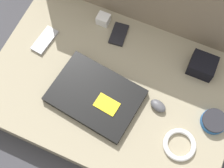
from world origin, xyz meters
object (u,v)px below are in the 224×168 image
at_px(computer_mouse, 158,106).
at_px(charger_brick, 103,19).
at_px(laptop, 96,96).
at_px(camera_pouch, 202,66).
at_px(phone_black, 119,34).
at_px(phone_silver, 45,40).
at_px(speaker_puck, 214,121).

height_order(computer_mouse, charger_brick, charger_brick).
xyz_separation_m(laptop, camera_pouch, (0.34, 0.28, 0.02)).
bearing_deg(phone_black, phone_silver, -156.83).
bearing_deg(camera_pouch, laptop, -140.24).
bearing_deg(speaker_puck, phone_black, 156.54).
bearing_deg(phone_silver, laptop, -18.07).
bearing_deg(phone_silver, speaker_puck, 2.88).
height_order(laptop, phone_black, laptop).
relative_size(laptop, phone_silver, 2.74).
height_order(laptop, charger_brick, charger_brick).
relative_size(speaker_puck, charger_brick, 1.86).
xyz_separation_m(laptop, charger_brick, (-0.12, 0.33, 0.01)).
bearing_deg(speaker_puck, laptop, -169.05).
xyz_separation_m(camera_pouch, charger_brick, (-0.46, 0.05, -0.01)).
xyz_separation_m(speaker_puck, phone_silver, (-0.76, 0.05, -0.01)).
height_order(laptop, computer_mouse, laptop).
bearing_deg(speaker_puck, charger_brick, 156.99).
height_order(phone_silver, phone_black, same).
bearing_deg(camera_pouch, charger_brick, 174.26).
bearing_deg(computer_mouse, speaker_puck, 23.78).
bearing_deg(laptop, charger_brick, 116.63).
height_order(laptop, phone_silver, laptop).
distance_m(laptop, phone_black, 0.30).
height_order(phone_black, camera_pouch, camera_pouch).
bearing_deg(charger_brick, phone_silver, -135.15).
xyz_separation_m(computer_mouse, camera_pouch, (0.10, 0.22, 0.02)).
bearing_deg(speaker_puck, phone_silver, 175.88).
height_order(laptop, camera_pouch, camera_pouch).
bearing_deg(speaker_puck, computer_mouse, -172.74).
bearing_deg(computer_mouse, phone_silver, -172.07).
height_order(speaker_puck, camera_pouch, camera_pouch).
bearing_deg(charger_brick, phone_black, -20.45).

